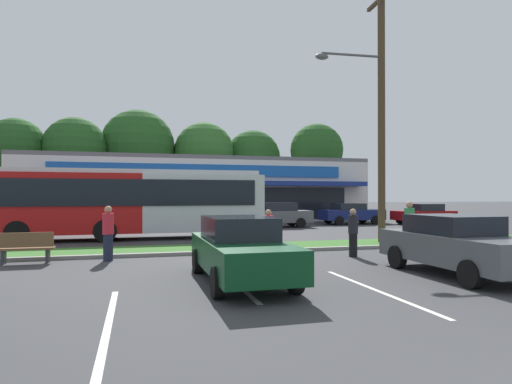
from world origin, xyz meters
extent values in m
cube|color=#386B28|center=(0.00, 14.00, 0.06)|extent=(56.00, 2.20, 0.12)
cube|color=gray|center=(0.00, 12.78, 0.06)|extent=(56.00, 0.24, 0.12)
cube|color=silver|center=(-5.15, 5.01, 0.00)|extent=(0.12, 4.80, 0.01)
cube|color=silver|center=(-2.47, 7.92, 0.00)|extent=(0.12, 4.80, 0.01)
cube|color=silver|center=(0.29, 6.07, 0.00)|extent=(0.12, 4.80, 0.01)
cube|color=silver|center=(0.17, 36.58, 2.40)|extent=(27.07, 12.96, 4.80)
cube|color=black|center=(0.17, 30.06, 1.44)|extent=(22.73, 0.08, 2.50)
cube|color=navy|center=(0.17, 29.40, 2.98)|extent=(25.44, 1.40, 0.35)
cube|color=#1959AD|center=(0.17, 30.02, 3.94)|extent=(21.65, 0.16, 0.86)
cube|color=slate|center=(0.17, 36.58, 4.95)|extent=(27.07, 12.96, 0.30)
cylinder|color=#473323|center=(-15.98, 44.54, 2.27)|extent=(0.44, 0.44, 4.53)
sphere|color=#23511E|center=(-15.98, 44.54, 6.68)|extent=(5.71, 5.71, 5.71)
cylinder|color=#473323|center=(-10.65, 44.59, 2.19)|extent=(0.44, 0.44, 4.39)
sphere|color=#23511E|center=(-10.65, 44.59, 6.73)|extent=(6.25, 6.25, 6.25)
cylinder|color=#473323|center=(-4.59, 46.36, 2.19)|extent=(0.44, 0.44, 4.37)
sphere|color=#23511E|center=(-4.59, 46.36, 7.31)|extent=(7.84, 7.84, 7.84)
cylinder|color=#473323|center=(2.51, 46.04, 2.16)|extent=(0.44, 0.44, 4.32)
sphere|color=#2D6026|center=(2.51, 46.04, 6.82)|extent=(6.67, 6.67, 6.67)
cylinder|color=#473323|center=(8.25, 46.61, 2.01)|extent=(0.44, 0.44, 4.03)
sphere|color=#23511E|center=(8.25, 46.61, 6.41)|extent=(6.35, 6.35, 6.35)
cylinder|color=#473323|center=(14.64, 42.97, 2.46)|extent=(0.44, 0.44, 4.93)
sphere|color=#23511E|center=(14.64, 42.97, 7.13)|extent=(5.86, 5.86, 5.86)
cylinder|color=#4C3826|center=(5.09, 13.78, 5.43)|extent=(0.30, 0.30, 10.85)
cylinder|color=#59595B|center=(3.79, 13.87, 7.81)|extent=(2.60, 0.28, 0.10)
ellipsoid|color=#59595B|center=(2.50, 13.96, 7.66)|extent=(0.56, 0.32, 0.24)
cube|color=#B71414|center=(-7.95, 19.08, 1.70)|extent=(6.97, 2.59, 2.70)
cube|color=silver|center=(-1.62, 19.12, 1.70)|extent=(5.71, 2.58, 2.70)
cube|color=silver|center=(-5.10, 19.10, 3.15)|extent=(12.16, 2.36, 0.20)
cube|color=black|center=(-5.09, 17.80, 2.19)|extent=(11.64, 0.12, 1.19)
cube|color=black|center=(1.26, 19.14, 2.02)|extent=(0.07, 2.17, 1.51)
cylinder|color=black|center=(-0.68, 20.30, 0.50)|extent=(1.00, 0.31, 1.00)
cylinder|color=black|center=(-0.66, 17.95, 0.50)|extent=(1.00, 0.31, 1.00)
cylinder|color=black|center=(-6.05, 20.27, 0.50)|extent=(1.00, 0.31, 1.00)
cylinder|color=black|center=(-6.04, 17.92, 0.50)|extent=(1.00, 0.31, 1.00)
cylinder|color=black|center=(-9.53, 20.25, 0.50)|extent=(1.00, 0.31, 1.00)
cylinder|color=black|center=(-9.52, 17.90, 0.50)|extent=(1.00, 0.31, 1.00)
cube|color=brown|center=(-7.93, 12.20, 0.45)|extent=(1.60, 0.45, 0.06)
cube|color=brown|center=(-7.93, 12.00, 0.73)|extent=(1.60, 0.06, 0.44)
cube|color=#333338|center=(-7.33, 12.20, 0.23)|extent=(0.08, 0.36, 0.45)
cube|color=#333338|center=(-8.54, 12.20, 0.23)|extent=(0.08, 0.36, 0.45)
cube|color=#515459|center=(3.22, 7.07, 0.69)|extent=(1.80, 4.55, 0.73)
cube|color=black|center=(3.22, 7.30, 1.30)|extent=(1.59, 2.05, 0.48)
cylinder|color=black|center=(2.37, 5.66, 0.32)|extent=(0.22, 0.64, 0.64)
cylinder|color=black|center=(4.08, 8.48, 0.32)|extent=(0.22, 0.64, 0.64)
cylinder|color=black|center=(2.37, 8.48, 0.32)|extent=(0.22, 0.64, 0.64)
cube|color=#0C3F1E|center=(-8.68, 25.24, 0.70)|extent=(4.43, 1.82, 0.76)
cube|color=black|center=(-8.46, 25.24, 1.30)|extent=(2.00, 1.60, 0.44)
cylinder|color=black|center=(-10.06, 24.38, 0.32)|extent=(0.64, 0.22, 0.64)
cylinder|color=black|center=(-10.06, 26.11, 0.32)|extent=(0.64, 0.22, 0.64)
cylinder|color=black|center=(-7.31, 24.38, 0.32)|extent=(0.64, 0.22, 0.64)
cylinder|color=black|center=(-7.31, 26.11, 0.32)|extent=(0.64, 0.22, 0.64)
cube|color=maroon|center=(15.02, 24.64, 0.64)|extent=(4.31, 1.78, 0.65)
cube|color=black|center=(15.23, 24.64, 1.21)|extent=(1.94, 1.57, 0.50)
cylinder|color=black|center=(13.68, 23.79, 0.32)|extent=(0.64, 0.22, 0.64)
cylinder|color=black|center=(13.68, 25.48, 0.32)|extent=(0.64, 0.22, 0.64)
cylinder|color=black|center=(16.36, 23.79, 0.32)|extent=(0.64, 0.22, 0.64)
cylinder|color=black|center=(16.36, 25.48, 0.32)|extent=(0.64, 0.22, 0.64)
cube|color=navy|center=(10.18, 26.22, 0.68)|extent=(4.50, 1.88, 0.72)
cube|color=black|center=(9.95, 26.22, 1.27)|extent=(2.02, 1.65, 0.46)
cylinder|color=black|center=(11.57, 27.11, 0.32)|extent=(0.64, 0.22, 0.64)
cylinder|color=black|center=(11.57, 25.32, 0.32)|extent=(0.64, 0.22, 0.64)
cylinder|color=black|center=(8.78, 27.11, 0.32)|extent=(0.64, 0.22, 0.64)
cylinder|color=black|center=(8.78, 25.32, 0.32)|extent=(0.64, 0.22, 0.64)
cube|color=#515459|center=(3.91, 24.62, 0.70)|extent=(4.64, 1.77, 0.75)
cube|color=black|center=(4.15, 24.62, 1.34)|extent=(2.09, 1.56, 0.53)
cylinder|color=black|center=(2.48, 23.77, 0.32)|extent=(0.64, 0.22, 0.64)
cylinder|color=black|center=(2.48, 25.46, 0.32)|extent=(0.64, 0.22, 0.64)
cylinder|color=black|center=(5.35, 23.77, 0.32)|extent=(0.64, 0.22, 0.64)
cylinder|color=black|center=(5.35, 25.46, 0.32)|extent=(0.64, 0.22, 0.64)
cube|color=#0C3F1E|center=(-2.34, 7.69, 0.66)|extent=(1.72, 4.79, 0.69)
cube|color=black|center=(-2.34, 7.93, 1.27)|extent=(1.52, 2.16, 0.53)
cylinder|color=black|center=(-1.52, 6.21, 0.32)|extent=(0.22, 0.64, 0.64)
cylinder|color=black|center=(-3.16, 6.21, 0.32)|extent=(0.22, 0.64, 0.64)
cylinder|color=black|center=(-1.52, 9.18, 0.32)|extent=(0.22, 0.64, 0.64)
cylinder|color=black|center=(-3.16, 9.18, 0.32)|extent=(0.22, 0.64, 0.64)
cylinder|color=black|center=(2.28, 10.92, 0.39)|extent=(0.28, 0.28, 0.78)
cylinder|color=black|center=(2.28, 10.92, 1.09)|extent=(0.32, 0.32, 0.62)
sphere|color=tan|center=(2.28, 10.92, 1.50)|extent=(0.21, 0.21, 0.21)
cylinder|color=black|center=(5.12, 11.91, 0.44)|extent=(0.31, 0.31, 0.88)
cylinder|color=#338C4C|center=(5.12, 11.91, 1.23)|extent=(0.37, 0.37, 0.70)
sphere|color=tan|center=(5.12, 11.91, 1.70)|extent=(0.24, 0.24, 0.24)
cylinder|color=#1E2338|center=(-5.57, 12.12, 0.42)|extent=(0.30, 0.30, 0.83)
cylinder|color=red|center=(-5.57, 12.12, 1.17)|extent=(0.35, 0.35, 0.66)
sphere|color=tan|center=(-5.57, 12.12, 1.61)|extent=(0.23, 0.23, 0.23)
cylinder|color=black|center=(-0.35, 12.00, 0.38)|extent=(0.27, 0.27, 0.76)
cylinder|color=red|center=(-0.35, 12.00, 1.06)|extent=(0.32, 0.32, 0.60)
sphere|color=tan|center=(-0.35, 12.00, 1.47)|extent=(0.21, 0.21, 0.21)
camera|label=1|loc=(-4.72, -2.42, 2.05)|focal=30.87mm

